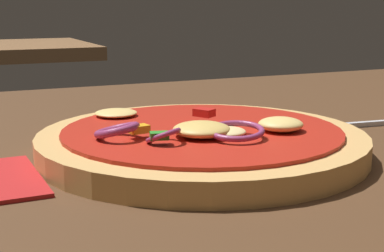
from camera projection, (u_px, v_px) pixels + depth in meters
name	position (u px, v px, depth m)	size (l,w,h in m)	color
dining_table	(201.00, 186.00, 0.46)	(1.31, 0.90, 0.04)	#4C301C
pizza	(202.00, 141.00, 0.48)	(0.27, 0.27, 0.04)	tan
fork	(361.00, 124.00, 0.59)	(0.19, 0.03, 0.01)	silver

